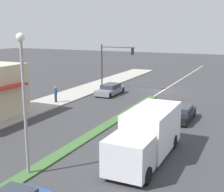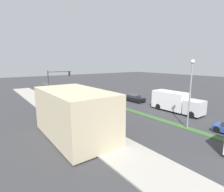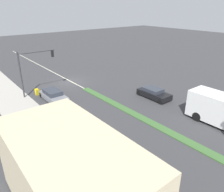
# 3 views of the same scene
# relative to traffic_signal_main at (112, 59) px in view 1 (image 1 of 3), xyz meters

# --- Properties ---
(ground_plane) EXTENTS (160.00, 160.00, 0.00)m
(ground_plane) POSITION_rel_traffic_signal_main_xyz_m (-6.12, 15.96, -3.90)
(ground_plane) COLOR #38383A
(median_strip) EXTENTS (0.90, 46.00, 0.10)m
(median_strip) POSITION_rel_traffic_signal_main_xyz_m (-6.12, 24.96, -3.85)
(median_strip) COLOR #3D6633
(median_strip) RESTS_ON ground
(lane_marking_center) EXTENTS (0.16, 60.00, 0.01)m
(lane_marking_center) POSITION_rel_traffic_signal_main_xyz_m (-6.12, -2.04, -3.90)
(lane_marking_center) COLOR beige
(lane_marking_center) RESTS_ON ground
(traffic_signal_main) EXTENTS (4.59, 0.34, 5.60)m
(traffic_signal_main) POSITION_rel_traffic_signal_main_xyz_m (0.00, 0.00, 0.00)
(traffic_signal_main) COLOR #333338
(traffic_signal_main) RESTS_ON sidewalk_right
(street_lamp) EXTENTS (0.44, 0.44, 7.37)m
(street_lamp) POSITION_rel_traffic_signal_main_xyz_m (-6.12, 23.43, 0.88)
(street_lamp) COLOR gray
(street_lamp) RESTS_ON median_strip
(pedestrian) EXTENTS (0.34, 0.34, 1.67)m
(pedestrian) POSITION_rel_traffic_signal_main_xyz_m (2.11, 9.28, -2.90)
(pedestrian) COLOR #282D42
(pedestrian) RESTS_ON sidewalk_right
(warning_aframe_sign) EXTENTS (0.45, 0.53, 0.84)m
(warning_aframe_sign) POSITION_rel_traffic_signal_main_xyz_m (-0.18, 0.09, -3.47)
(warning_aframe_sign) COLOR yellow
(warning_aframe_sign) RESTS_ON ground
(delivery_truck) EXTENTS (2.44, 7.50, 2.87)m
(delivery_truck) POSITION_rel_traffic_signal_main_xyz_m (-11.12, 18.55, -2.43)
(delivery_truck) COLOR silver
(delivery_truck) RESTS_ON ground
(suv_grey) EXTENTS (1.91, 4.47, 1.25)m
(suv_grey) POSITION_rel_traffic_signal_main_xyz_m (-1.12, 2.86, -3.30)
(suv_grey) COLOR slate
(suv_grey) RESTS_ON ground
(suv_black) EXTENTS (1.89, 4.21, 1.22)m
(suv_black) POSITION_rel_traffic_signal_main_xyz_m (-11.12, 9.84, -3.31)
(suv_black) COLOR black
(suv_black) RESTS_ON ground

